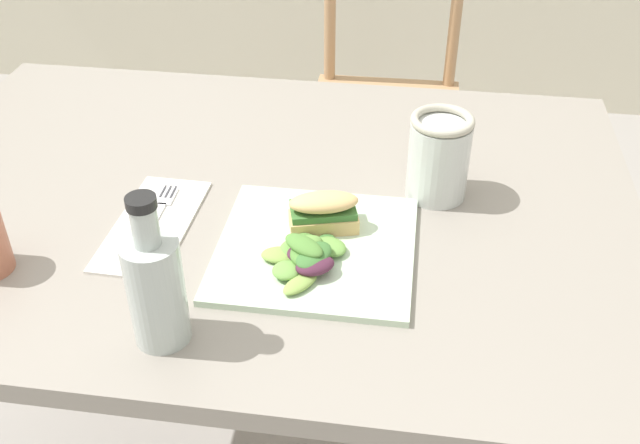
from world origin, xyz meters
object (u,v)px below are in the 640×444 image
chair_wooden_far (386,103)px  bottle_cold_brew (157,293)px  plate_lunch (316,248)px  fork_on_napkin (156,215)px  sandwich_half_front (324,211)px  dining_table (259,266)px  mason_jar_iced_tea (438,160)px

chair_wooden_far → bottle_cold_brew: bottle_cold_brew is taller
plate_lunch → fork_on_napkin: size_ratio=1.42×
bottle_cold_brew → sandwich_half_front: bearing=55.1°
dining_table → fork_on_napkin: fork_on_napkin is taller
sandwich_half_front → mason_jar_iced_tea: mason_jar_iced_tea is taller
bottle_cold_brew → mason_jar_iced_tea: size_ratio=1.51×
sandwich_half_front → bottle_cold_brew: bearing=-124.9°
chair_wooden_far → sandwich_half_front: size_ratio=8.40×
chair_wooden_far → sandwich_half_front: (-0.03, -1.00, 0.33)m
plate_lunch → chair_wooden_far: bearing=88.1°
sandwich_half_front → fork_on_napkin: bearing=179.6°
chair_wooden_far → fork_on_napkin: size_ratio=4.69×
sandwich_half_front → bottle_cold_brew: size_ratio=0.53×
sandwich_half_front → bottle_cold_brew: (-0.16, -0.23, 0.03)m
fork_on_napkin → mason_jar_iced_tea: size_ratio=1.42×
sandwich_half_front → fork_on_napkin: sandwich_half_front is taller
sandwich_half_front → fork_on_napkin: size_ratio=0.56×
dining_table → fork_on_napkin: bearing=-147.4°
chair_wooden_far → fork_on_napkin: (-0.27, -1.00, 0.30)m
dining_table → plate_lunch: bearing=-47.6°
dining_table → bottle_cold_brew: size_ratio=5.83×
dining_table → sandwich_half_front: 0.23m
bottle_cold_brew → dining_table: bearing=82.5°
plate_lunch → bottle_cold_brew: 0.25m
chair_wooden_far → sandwich_half_front: 1.05m
dining_table → plate_lunch: size_ratio=4.33×
dining_table → mason_jar_iced_tea: (0.27, 0.04, 0.20)m
fork_on_napkin → plate_lunch: bearing=-10.1°
dining_table → plate_lunch: plate_lunch is taller
dining_table → chair_wooden_far: bearing=80.9°
chair_wooden_far → fork_on_napkin: bearing=-105.3°
chair_wooden_far → plate_lunch: (-0.04, -1.04, 0.30)m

